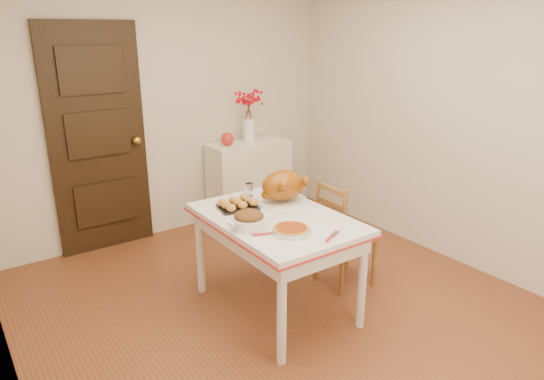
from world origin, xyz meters
TOP-DOWN VIEW (x-y plane):
  - floor at (0.00, 0.00)m, footprint 3.50×4.00m
  - wall_back at (0.00, 2.00)m, footprint 3.50×0.00m
  - wall_right at (1.75, 0.00)m, footprint 0.00×4.00m
  - door_back at (-0.70, 1.97)m, footprint 0.85×0.06m
  - sideboard at (0.78, 1.78)m, footprint 0.86×0.38m
  - kitchen_table at (-0.03, 0.15)m, footprint 0.84×1.23m
  - chair_oak at (0.65, 0.15)m, footprint 0.41×0.41m
  - berry_vase at (0.79, 1.78)m, footprint 0.26×0.26m
  - apple at (0.53, 1.78)m, footprint 0.13×0.13m
  - turkey_platter at (0.17, 0.35)m, footprint 0.44×0.38m
  - pumpkin_pie at (-0.12, -0.14)m, footprint 0.30×0.30m
  - stuffing_dish at (-0.30, 0.09)m, footprint 0.33×0.28m
  - rolls_tray at (-0.17, 0.44)m, footprint 0.31×0.26m
  - pie_server at (0.05, -0.34)m, footprint 0.19×0.13m
  - carving_knife at (-0.23, -0.08)m, footprint 0.27×0.14m
  - drinking_glass at (0.05, 0.63)m, footprint 0.07×0.07m
  - shaker_pair at (0.30, 0.63)m, footprint 0.10×0.05m

SIDE VIEW (x-z plane):
  - floor at x=0.00m, z-range 0.00..0.00m
  - kitchen_table at x=-0.03m, z-range 0.00..0.73m
  - sideboard at x=0.78m, z-range 0.00..0.86m
  - chair_oak at x=0.65m, z-range 0.00..0.87m
  - pie_server at x=0.05m, z-range 0.73..0.75m
  - carving_knife at x=-0.23m, z-range 0.73..0.75m
  - pumpkin_pie at x=-0.12m, z-range 0.73..0.79m
  - rolls_tray at x=-0.17m, z-range 0.73..0.81m
  - shaker_pair at x=0.30m, z-range 0.73..0.83m
  - drinking_glass at x=0.05m, z-range 0.73..0.84m
  - stuffing_dish at x=-0.30m, z-range 0.73..0.85m
  - turkey_platter at x=0.17m, z-range 0.73..0.99m
  - apple at x=0.53m, z-range 0.86..0.99m
  - door_back at x=-0.70m, z-range 0.00..2.06m
  - berry_vase at x=0.79m, z-range 0.86..1.37m
  - wall_back at x=0.00m, z-range 0.00..2.50m
  - wall_right at x=1.75m, z-range 0.00..2.50m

